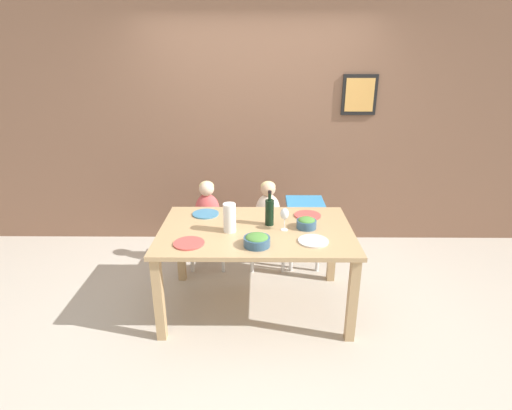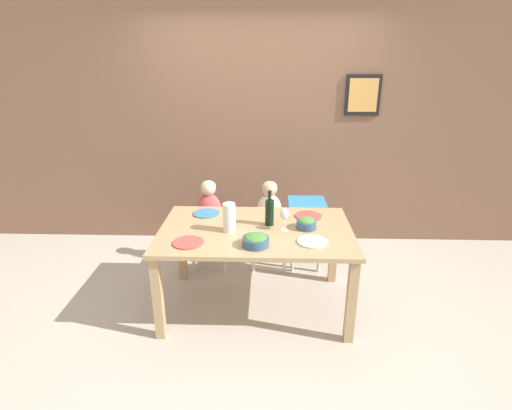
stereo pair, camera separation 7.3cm
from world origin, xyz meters
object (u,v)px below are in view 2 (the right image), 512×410
(paper_towel_roll, at_px, (229,217))
(salad_bowl_large, at_px, (256,240))
(person_child_center, at_px, (269,204))
(dinner_plate_front_left, at_px, (188,243))
(chair_right_highchair, at_px, (306,215))
(person_child_left, at_px, (209,203))
(chair_far_left, at_px, (210,230))
(dinner_plate_front_right, at_px, (312,242))
(wine_glass_near, at_px, (284,215))
(dinner_plate_back_left, at_px, (206,213))
(wine_bottle, at_px, (270,212))
(salad_bowl_small, at_px, (306,223))
(dinner_plate_back_right, at_px, (308,216))
(chair_far_center, at_px, (269,231))

(paper_towel_roll, distance_m, salad_bowl_large, 0.35)
(person_child_center, xyz_separation_m, salad_bowl_large, (-0.10, -1.05, 0.10))
(salad_bowl_large, xyz_separation_m, dinner_plate_front_left, (-0.51, 0.02, -0.04))
(chair_right_highchair, height_order, person_child_left, person_child_left)
(chair_far_left, relative_size, dinner_plate_front_left, 1.94)
(dinner_plate_front_right, bearing_deg, chair_right_highchair, 87.34)
(paper_towel_roll, relative_size, wine_glass_near, 1.25)
(wine_glass_near, distance_m, dinner_plate_back_left, 0.77)
(paper_towel_roll, bearing_deg, person_child_left, 109.67)
(wine_bottle, bearing_deg, wine_glass_near, -41.89)
(chair_right_highchair, distance_m, salad_bowl_small, 0.75)
(paper_towel_roll, height_order, dinner_plate_front_right, paper_towel_roll)
(salad_bowl_small, distance_m, dinner_plate_front_left, 0.97)
(wine_glass_near, bearing_deg, dinner_plate_back_right, 53.33)
(wine_bottle, relative_size, dinner_plate_front_right, 1.28)
(chair_right_highchair, xyz_separation_m, dinner_plate_back_left, (-0.94, -0.43, 0.18))
(chair_far_left, xyz_separation_m, person_child_center, (0.61, 0.00, 0.30))
(chair_right_highchair, bearing_deg, paper_towel_roll, -131.29)
(chair_right_highchair, xyz_separation_m, dinner_plate_back_right, (-0.03, -0.46, 0.18))
(wine_bottle, bearing_deg, salad_bowl_small, -11.71)
(chair_right_highchair, height_order, person_child_center, person_child_center)
(dinner_plate_front_left, relative_size, dinner_plate_back_left, 1.00)
(dinner_plate_front_left, bearing_deg, wine_glass_near, 19.76)
(chair_far_left, distance_m, wine_bottle, 1.01)
(person_child_left, bearing_deg, wine_bottle, -47.31)
(salad_bowl_large, height_order, dinner_plate_front_left, salad_bowl_large)
(wine_glass_near, relative_size, dinner_plate_back_right, 0.81)
(chair_far_left, distance_m, paper_towel_roll, 0.96)
(person_child_left, xyz_separation_m, dinner_plate_back_left, (0.04, -0.43, 0.06))
(chair_far_center, relative_size, person_child_center, 0.99)
(salad_bowl_large, bearing_deg, wine_bottle, 75.48)
(chair_far_center, distance_m, dinner_plate_back_left, 0.80)
(chair_far_left, relative_size, chair_far_center, 1.00)
(dinner_plate_front_right, bearing_deg, dinner_plate_back_left, 148.48)
(person_child_left, distance_m, dinner_plate_back_left, 0.44)
(chair_far_center, bearing_deg, dinner_plate_back_right, -53.49)
(chair_far_left, relative_size, salad_bowl_large, 2.28)
(dinner_plate_front_left, bearing_deg, person_child_left, 89.48)
(chair_far_center, bearing_deg, chair_right_highchair, 0.00)
(chair_far_center, height_order, salad_bowl_small, salad_bowl_small)
(chair_right_highchair, bearing_deg, salad_bowl_large, -114.35)
(dinner_plate_front_right, bearing_deg, dinner_plate_front_left, -177.18)
(wine_bottle, distance_m, dinner_plate_front_right, 0.47)
(person_child_left, height_order, dinner_plate_back_left, person_child_left)
(dinner_plate_back_left, bearing_deg, wine_bottle, -21.59)
(person_child_center, bearing_deg, dinner_plate_front_right, -71.60)
(chair_right_highchair, xyz_separation_m, dinner_plate_front_left, (-0.99, -1.02, 0.18))
(dinner_plate_front_left, relative_size, dinner_plate_back_right, 1.00)
(wine_glass_near, bearing_deg, chair_right_highchair, 71.53)
(person_child_center, bearing_deg, chair_far_center, -90.00)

